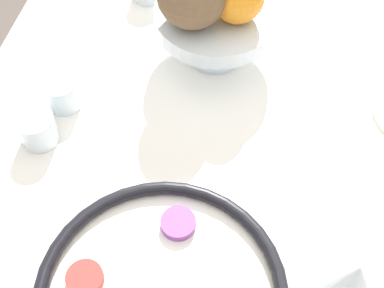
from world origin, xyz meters
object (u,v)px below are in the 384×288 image
(wine_glass, at_px, (352,281))
(cup_near, at_px, (62,93))
(fruit_stand, at_px, (216,20))
(cup_mid, at_px, (37,129))

(wine_glass, xyz_separation_m, cup_near, (0.27, 0.48, -0.08))
(wine_glass, bearing_deg, fruit_stand, 29.08)
(fruit_stand, bearing_deg, cup_near, 125.37)
(wine_glass, distance_m, cup_near, 0.55)
(cup_mid, bearing_deg, wine_glass, -111.09)
(cup_near, height_order, cup_mid, same)
(fruit_stand, bearing_deg, wine_glass, -150.92)
(fruit_stand, height_order, cup_near, fruit_stand)
(wine_glass, distance_m, fruit_stand, 0.50)
(cup_near, distance_m, cup_mid, 0.08)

